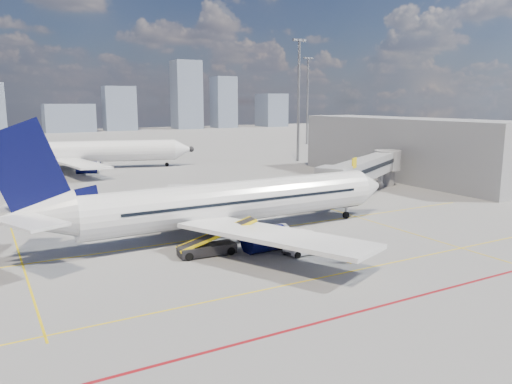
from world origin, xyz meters
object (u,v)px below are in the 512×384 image
main_aircraft (222,204)px  ramp_worker (350,253)px  second_aircraft (82,152)px  cargo_dolly (298,242)px  baggage_tug (301,246)px  belt_loader (209,247)px

main_aircraft → ramp_worker: 13.45m
second_aircraft → cargo_dolly: 65.03m
baggage_tug → cargo_dolly: (0.25, 0.69, 0.14)m
second_aircraft → baggage_tug: second_aircraft is taller
main_aircraft → belt_loader: main_aircraft is taller
baggage_tug → main_aircraft: bearing=110.3°
ramp_worker → belt_loader: bearing=50.9°
cargo_dolly → ramp_worker: bearing=-90.3°
second_aircraft → ramp_worker: second_aircraft is taller
main_aircraft → cargo_dolly: main_aircraft is taller
second_aircraft → baggage_tug: bearing=-70.1°
cargo_dolly → ramp_worker: size_ratio=1.97×
main_aircraft → baggage_tug: (3.23, -8.41, -2.43)m
belt_loader → ramp_worker: bearing=-36.2°
main_aircraft → cargo_dolly: (3.48, -7.72, -2.29)m
baggage_tug → belt_loader: (-6.65, 3.82, -0.07)m
cargo_dolly → ramp_worker: 4.77m
cargo_dolly → second_aircraft: bearing=70.8°
cargo_dolly → ramp_worker: (1.94, -4.36, -0.07)m
baggage_tug → cargo_dolly: 0.75m
belt_loader → ramp_worker: belt_loader is taller
second_aircraft → main_aircraft: bearing=-72.6°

